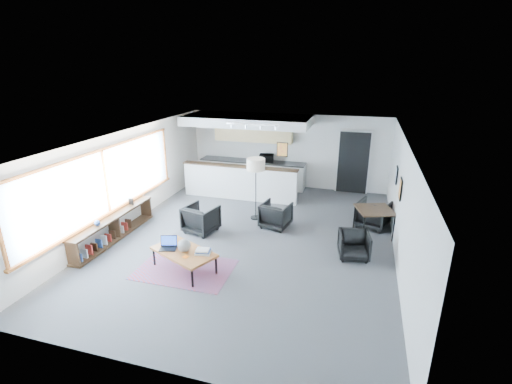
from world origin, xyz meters
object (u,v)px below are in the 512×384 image
(laptop, at_px, (169,245))
(dining_table, at_px, (375,211))
(microwave, at_px, (266,157))
(ceramic_pot, at_px, (184,246))
(floor_lamp, at_px, (256,167))
(book_stack, at_px, (203,251))
(armchair_right, at_px, (276,214))
(dining_chair_far, at_px, (373,215))
(dining_chair_near, at_px, (354,246))
(armchair_left, at_px, (201,218))
(coffee_table, at_px, (184,252))

(laptop, xyz_separation_m, dining_table, (4.31, 2.89, 0.13))
(microwave, bearing_deg, ceramic_pot, -100.91)
(floor_lamp, height_order, microwave, floor_lamp)
(book_stack, xyz_separation_m, armchair_right, (0.94, 2.71, -0.13))
(dining_chair_far, bearing_deg, dining_chair_near, 96.89)
(armchair_left, bearing_deg, dining_chair_far, -146.37)
(armchair_left, height_order, floor_lamp, floor_lamp)
(coffee_table, distance_m, dining_table, 4.91)
(floor_lamp, xyz_separation_m, microwave, (-0.44, 2.86, -0.45))
(dining_table, height_order, dining_chair_near, dining_table)
(floor_lamp, distance_m, microwave, 2.93)
(dining_chair_near, xyz_separation_m, dining_chair_far, (0.43, 1.92, 0.05))
(ceramic_pot, height_order, armchair_right, armchair_right)
(coffee_table, distance_m, armchair_left, 1.93)
(dining_table, bearing_deg, ceramic_pot, -142.94)
(book_stack, bearing_deg, armchair_left, 115.54)
(laptop, xyz_separation_m, dining_chair_near, (3.88, 1.54, -0.24))
(ceramic_pot, height_order, floor_lamp, floor_lamp)
(dining_chair_near, bearing_deg, floor_lamp, 140.92)
(coffee_table, height_order, armchair_right, armchair_right)
(coffee_table, distance_m, dining_chair_far, 5.27)
(book_stack, relative_size, armchair_right, 0.47)
(dining_chair_far, distance_m, microwave, 4.51)
(armchair_right, bearing_deg, coffee_table, 73.96)
(dining_table, relative_size, dining_chair_near, 1.86)
(laptop, relative_size, dining_table, 0.39)
(book_stack, bearing_deg, microwave, 91.79)
(dining_table, relative_size, microwave, 2.21)
(dining_chair_near, bearing_deg, coffee_table, -165.72)
(ceramic_pot, height_order, armchair_left, armchair_left)
(armchair_left, xyz_separation_m, dining_table, (4.38, 1.05, 0.26))
(armchair_left, xyz_separation_m, dining_chair_far, (4.38, 1.62, -0.06))
(dining_chair_far, relative_size, microwave, 1.38)
(ceramic_pot, height_order, dining_chair_far, ceramic_pot)
(floor_lamp, distance_m, dining_chair_far, 3.47)
(floor_lamp, relative_size, microwave, 3.60)
(ceramic_pot, distance_m, armchair_left, 1.96)
(laptop, distance_m, microwave, 6.01)
(armchair_right, bearing_deg, ceramic_pot, 74.59)
(microwave, bearing_deg, coffee_table, -101.20)
(ceramic_pot, xyz_separation_m, dining_table, (3.90, 2.95, 0.06))
(armchair_right, relative_size, floor_lamp, 0.43)
(armchair_left, bearing_deg, ceramic_pot, 117.33)
(armchair_right, height_order, microwave, microwave)
(laptop, distance_m, armchair_left, 1.84)
(ceramic_pot, xyz_separation_m, microwave, (0.23, 6.01, 0.50))
(book_stack, distance_m, dining_chair_near, 3.44)
(coffee_table, height_order, armchair_left, armchair_left)
(ceramic_pot, distance_m, dining_table, 4.89)
(coffee_table, xyz_separation_m, armchair_left, (-0.44, 1.88, -0.02))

